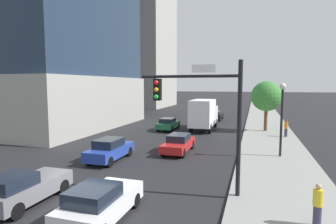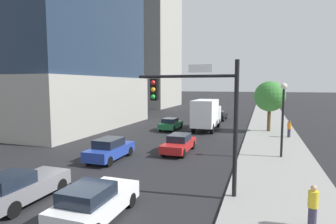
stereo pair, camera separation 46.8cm
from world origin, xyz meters
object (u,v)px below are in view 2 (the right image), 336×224
car_black (219,115)px  car_blue (110,149)px  car_red (179,143)px  street_lamp (283,108)px  car_gray (22,187)px  traffic_light_pole (200,105)px  street_tree (270,97)px  pedestrian_yellow_shirt (313,207)px  pedestrian_orange_shirt (289,129)px  car_white (95,202)px  box_truck (206,114)px  car_green (171,124)px  construction_building (145,31)px

car_black → car_blue: bearing=-99.1°
car_blue → car_red: (3.90, 3.66, -0.06)m
street_lamp → car_gray: size_ratio=1.29×
traffic_light_pole → street_tree: 19.76m
pedestrian_yellow_shirt → pedestrian_orange_shirt: pedestrian_orange_shirt is taller
car_blue → car_white: 8.61m
street_tree → box_truck: 7.09m
pedestrian_yellow_shirt → street_tree: bearing=92.8°
traffic_light_pole → car_green: (-7.15, 17.39, -3.56)m
box_truck → pedestrian_yellow_shirt: (7.78, -20.48, -0.99)m
traffic_light_pole → street_tree: size_ratio=1.13×
construction_building → car_red: 49.53m
car_gray → pedestrian_orange_shirt: bearing=57.8°
car_black → pedestrian_orange_shirt: 14.69m
car_gray → pedestrian_yellow_shirt: 11.77m
car_green → box_truck: size_ratio=0.62×
construction_building → pedestrian_orange_shirt: size_ratio=25.94×
car_white → car_black: 31.94m
construction_building → pedestrian_yellow_shirt: 61.01m
street_tree → car_white: (-6.73, -23.16, -3.20)m
traffic_light_pole → car_black: bearing=96.6°
street_lamp → car_white: bearing=-121.9°
car_blue → pedestrian_yellow_shirt: (11.68, -5.97, 0.18)m
car_white → pedestrian_yellow_shirt: bearing=12.4°
car_white → box_truck: size_ratio=0.60×
car_red → pedestrian_yellow_shirt: size_ratio=2.78×
car_black → car_red: bearing=-90.0°
car_white → car_red: 11.34m
car_red → pedestrian_orange_shirt: bearing=45.4°
construction_building → street_tree: bearing=-47.0°
street_tree → car_green: size_ratio=1.31×
car_white → street_lamp: bearing=58.1°
box_truck → pedestrian_orange_shirt: box_truck is taller
street_tree → car_black: 11.52m
car_white → box_truck: (-0.00, 22.19, 1.21)m
car_white → car_green: bearing=100.5°
construction_building → car_blue: construction_building is taller
car_blue → car_red: bearing=43.2°
box_truck → car_gray: bearing=-100.1°
street_lamp → car_black: 21.60m
car_white → pedestrian_yellow_shirt: (7.78, 1.71, 0.22)m
pedestrian_yellow_shirt → car_white: bearing=-167.6°
street_lamp → pedestrian_yellow_shirt: street_lamp is taller
pedestrian_yellow_shirt → construction_building: bearing=119.3°
car_red → car_blue: bearing=-136.8°
construction_building → car_green: size_ratio=10.21×
traffic_light_pole → pedestrian_yellow_shirt: size_ratio=3.92×
street_tree → car_green: 11.30m
car_gray → car_green: bearing=90.0°
car_blue → pedestrian_orange_shirt: pedestrian_orange_shirt is taller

